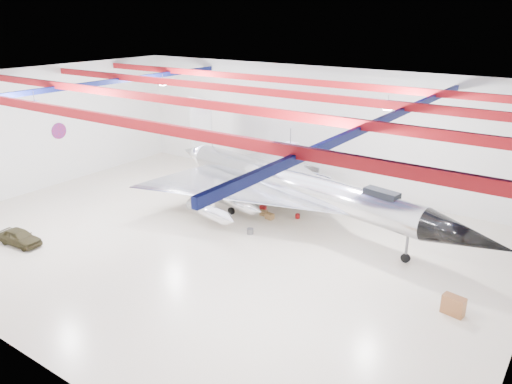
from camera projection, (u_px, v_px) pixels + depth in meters
The scene contains 17 objects.
floor at pixel (212, 240), 35.88m from camera, with size 40.00×40.00×0.00m, color beige.
wall_back at pixel (315, 127), 45.59m from camera, with size 40.00×40.00×0.00m, color silver.
wall_left at pixel (38, 129), 44.80m from camera, with size 30.00×30.00×0.00m, color silver.
ceiling at pixel (206, 85), 32.16m from camera, with size 40.00×40.00×0.00m, color #0A0F38.
ceiling_structure at pixel (207, 95), 32.39m from camera, with size 39.50×29.50×1.08m.
wall_roundel at pixel (59, 131), 46.48m from camera, with size 1.50×1.50×0.10m, color #B21414.
jet_aircraft at pixel (294, 187), 38.34m from camera, with size 30.23×20.33×8.30m.
jeep at pixel (20, 237), 34.90m from camera, with size 1.38×3.42×1.17m, color #38321C.
desk at pixel (453, 305), 26.82m from camera, with size 1.18×0.59×1.08m, color brown.
crate_ply at pixel (194, 199), 43.20m from camera, with size 0.49×0.39×0.34m, color olive.
toolbox_red at pixel (263, 208), 41.31m from camera, with size 0.49×0.39×0.34m, color maroon.
engine_drum at pixel (250, 231), 36.71m from camera, with size 0.48×0.48×0.43m, color #59595B.
parts_bin at pixel (270, 216), 39.41m from camera, with size 0.62×0.50×0.44m, color olive.
crate_small at pixel (236, 192), 45.17m from camera, with size 0.32×0.26×0.23m, color #59595B.
tool_chest at pixel (297, 216), 39.57m from camera, with size 0.38×0.38×0.34m, color maroon.
oil_barrel at pixel (264, 213), 40.13m from camera, with size 0.55×0.44×0.39m, color olive.
spares_box at pixel (289, 194), 44.43m from camera, with size 0.35×0.35×0.32m, color #59595B.
Camera 1 is at (21.30, -24.89, 15.37)m, focal length 35.00 mm.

